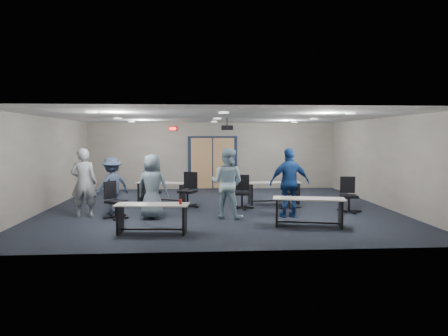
{
  "coord_description": "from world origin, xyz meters",
  "views": [
    {
      "loc": [
        -0.6,
        -11.74,
        2.12
      ],
      "look_at": [
        0.15,
        -0.3,
        1.22
      ],
      "focal_mm": 32.0,
      "sensor_mm": 36.0,
      "label": 1
    }
  ],
  "objects": [
    {
      "name": "table_back_right",
      "position": [
        1.81,
        0.7,
        0.47
      ],
      "size": [
        1.74,
        0.7,
        0.69
      ],
      "rotation": [
        0.0,
        0.0,
        0.08
      ],
      "color": "beige",
      "rests_on": "floor"
    },
    {
      "name": "person_gray",
      "position": [
        -3.61,
        -1.08,
        0.92
      ],
      "size": [
        0.7,
        0.49,
        1.83
      ],
      "primitive_type": "imported",
      "rotation": [
        0.0,
        0.0,
        3.22
      ],
      "color": "#9FA5AD",
      "rests_on": "floor"
    },
    {
      "name": "chair_back_c",
      "position": [
        0.7,
        -0.13,
        0.5
      ],
      "size": [
        0.71,
        0.71,
        0.99
      ],
      "primitive_type": null,
      "rotation": [
        0.0,
        0.0,
        -0.15
      ],
      "color": "black",
      "rests_on": "floor"
    },
    {
      "name": "table_back_left",
      "position": [
        -1.78,
        1.17,
        0.45
      ],
      "size": [
        1.7,
        1.01,
        0.9
      ],
      "rotation": [
        0.0,
        0.0,
        -0.31
      ],
      "color": "beige",
      "rests_on": "floor"
    },
    {
      "name": "person_back",
      "position": [
        -2.97,
        -0.63,
        0.79
      ],
      "size": [
        1.15,
        1.11,
        1.58
      ],
      "primitive_type": "imported",
      "rotation": [
        0.0,
        0.0,
        3.87
      ],
      "color": "#394867",
      "rests_on": "floor"
    },
    {
      "name": "chair_back_d",
      "position": [
        2.1,
        -0.16,
        0.5
      ],
      "size": [
        0.76,
        0.76,
        1.01
      ],
      "primitive_type": null,
      "rotation": [
        0.0,
        0.0,
        -0.22
      ],
      "color": "black",
      "rests_on": "floor"
    },
    {
      "name": "chair_loose_left",
      "position": [
        -2.73,
        -1.33,
        0.48
      ],
      "size": [
        0.84,
        0.84,
        0.96
      ],
      "primitive_type": null,
      "rotation": [
        0.0,
        0.0,
        0.98
      ],
      "color": "black",
      "rests_on": "floor"
    },
    {
      "name": "right_wall",
      "position": [
        5.0,
        0.0,
        1.35
      ],
      "size": [
        0.04,
        9.0,
        2.7
      ],
      "primitive_type": "cube",
      "color": "gray",
      "rests_on": "floor"
    },
    {
      "name": "ceiling",
      "position": [
        0.0,
        0.0,
        2.7
      ],
      "size": [
        10.0,
        9.0,
        0.04
      ],
      "primitive_type": "cube",
      "color": "silver",
      "rests_on": "back_wall"
    },
    {
      "name": "chair_back_b",
      "position": [
        -0.92,
        0.2,
        0.53
      ],
      "size": [
        0.88,
        0.88,
        1.06
      ],
      "primitive_type": null,
      "rotation": [
        0.0,
        0.0,
        -0.43
      ],
      "color": "black",
      "rests_on": "floor"
    },
    {
      "name": "left_wall",
      "position": [
        -5.0,
        0.0,
        1.35
      ],
      "size": [
        0.04,
        9.0,
        2.7
      ],
      "primitive_type": "cube",
      "color": "gray",
      "rests_on": "floor"
    },
    {
      "name": "person_lightblue",
      "position": [
        0.16,
        -1.43,
        0.92
      ],
      "size": [
        1.1,
        1.0,
        1.83
      ],
      "primitive_type": "imported",
      "rotation": [
        0.0,
        0.0,
        2.71
      ],
      "color": "#A8CBDE",
      "rests_on": "floor"
    },
    {
      "name": "ceiling_projector",
      "position": [
        0.3,
        0.5,
        2.4
      ],
      "size": [
        0.35,
        0.32,
        0.37
      ],
      "color": "black",
      "rests_on": "ceiling"
    },
    {
      "name": "floor",
      "position": [
        0.0,
        0.0,
        0.0
      ],
      "size": [
        10.0,
        10.0,
        0.0
      ],
      "primitive_type": "plane",
      "color": "black",
      "rests_on": "ground"
    },
    {
      "name": "chair_back_a",
      "position": [
        -1.96,
        0.07,
        0.54
      ],
      "size": [
        0.86,
        0.86,
        1.08
      ],
      "primitive_type": null,
      "rotation": [
        0.0,
        0.0,
        0.31
      ],
      "color": "black",
      "rests_on": "floor"
    },
    {
      "name": "person_navy",
      "position": [
        1.81,
        -1.44,
        0.92
      ],
      "size": [
        1.11,
        0.54,
        1.83
      ],
      "primitive_type": "imported",
      "rotation": [
        0.0,
        0.0,
        3.23
      ],
      "color": "navy",
      "rests_on": "floor"
    },
    {
      "name": "exit_sign",
      "position": [
        -1.6,
        4.44,
        2.45
      ],
      "size": [
        0.32,
        0.07,
        0.18
      ],
      "color": "black",
      "rests_on": "back_wall"
    },
    {
      "name": "back_wall",
      "position": [
        0.0,
        4.5,
        1.35
      ],
      "size": [
        10.0,
        0.04,
        2.7
      ],
      "primitive_type": "cube",
      "color": "gray",
      "rests_on": "floor"
    },
    {
      "name": "double_door",
      "position": [
        0.0,
        4.46,
        1.05
      ],
      "size": [
        2.0,
        0.07,
        2.2
      ],
      "color": "#101B31",
      "rests_on": "back_wall"
    },
    {
      "name": "table_front_left",
      "position": [
        -1.6,
        -3.0,
        0.45
      ],
      "size": [
        1.65,
        0.69,
        0.76
      ],
      "rotation": [
        0.0,
        0.0,
        -0.1
      ],
      "color": "beige",
      "rests_on": "floor"
    },
    {
      "name": "table_front_right",
      "position": [
        2.01,
        -2.56,
        0.46
      ],
      "size": [
        1.75,
        0.9,
        0.68
      ],
      "rotation": [
        0.0,
        0.0,
        -0.22
      ],
      "color": "beige",
      "rests_on": "floor"
    },
    {
      "name": "person_plaid",
      "position": [
        -1.77,
        -1.41,
        0.84
      ],
      "size": [
        0.93,
        0.73,
        1.69
      ],
      "primitive_type": "imported",
      "rotation": [
        0.0,
        0.0,
        2.88
      ],
      "color": "slate",
      "rests_on": "floor"
    },
    {
      "name": "front_wall",
      "position": [
        0.0,
        -4.5,
        1.35
      ],
      "size": [
        10.0,
        0.04,
        2.7
      ],
      "primitive_type": "cube",
      "color": "gray",
      "rests_on": "floor"
    },
    {
      "name": "chair_loose_right",
      "position": [
        3.65,
        -0.88,
        0.5
      ],
      "size": [
        0.69,
        0.69,
        0.99
      ],
      "primitive_type": null,
      "rotation": [
        0.0,
        0.0,
        -0.12
      ],
      "color": "black",
      "rests_on": "floor"
    },
    {
      "name": "ceiling_can_lights",
      "position": [
        0.0,
        0.25,
        2.67
      ],
      "size": [
        6.24,
        5.74,
        0.02
      ],
      "primitive_type": null,
      "color": "white",
      "rests_on": "ceiling"
    }
  ]
}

